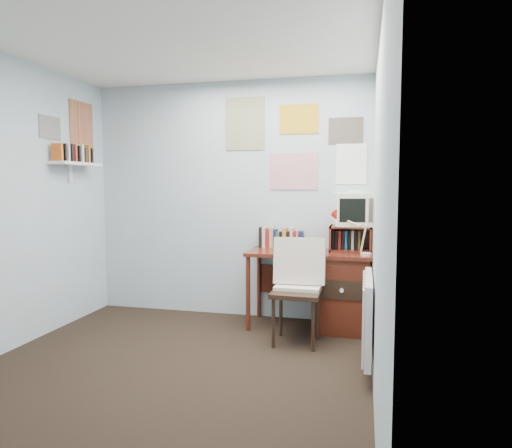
% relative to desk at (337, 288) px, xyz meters
% --- Properties ---
extents(ground, '(3.50, 3.50, 0.00)m').
position_rel_desk_xyz_m(ground, '(-1.17, -1.48, -0.41)').
color(ground, black).
rests_on(ground, ground).
extents(back_wall, '(3.00, 0.02, 2.50)m').
position_rel_desk_xyz_m(back_wall, '(-1.17, 0.27, 0.84)').
color(back_wall, '#A1B0B8').
rests_on(back_wall, ground).
extents(right_wall, '(0.02, 3.50, 2.50)m').
position_rel_desk_xyz_m(right_wall, '(0.33, -1.48, 0.84)').
color(right_wall, '#A1B0B8').
rests_on(right_wall, ground).
extents(ceiling, '(3.00, 3.50, 0.02)m').
position_rel_desk_xyz_m(ceiling, '(-1.17, -1.48, 2.09)').
color(ceiling, white).
rests_on(ceiling, back_wall).
extents(desk, '(1.20, 0.55, 0.76)m').
position_rel_desk_xyz_m(desk, '(0.00, 0.00, 0.00)').
color(desk, '#552013').
rests_on(desk, ground).
extents(desk_chair, '(0.47, 0.45, 0.91)m').
position_rel_desk_xyz_m(desk_chair, '(-0.33, -0.49, 0.05)').
color(desk_chair, black).
rests_on(desk_chair, ground).
extents(desk_lamp, '(0.29, 0.26, 0.36)m').
position_rel_desk_xyz_m(desk_lamp, '(0.27, -0.16, 0.54)').
color(desk_lamp, '#B7170C').
rests_on(desk_lamp, desk).
extents(tv_riser, '(0.40, 0.30, 0.25)m').
position_rel_desk_xyz_m(tv_riser, '(0.12, 0.11, 0.48)').
color(tv_riser, '#552013').
rests_on(tv_riser, desk).
extents(crt_tv, '(0.42, 0.39, 0.35)m').
position_rel_desk_xyz_m(crt_tv, '(0.15, 0.13, 0.78)').
color(crt_tv, '#F0E9C9').
rests_on(crt_tv, tv_riser).
extents(book_row, '(0.60, 0.14, 0.22)m').
position_rel_desk_xyz_m(book_row, '(-0.51, 0.18, 0.46)').
color(book_row, '#552013').
rests_on(book_row, desk).
extents(radiator, '(0.09, 0.80, 0.60)m').
position_rel_desk_xyz_m(radiator, '(0.29, -0.93, 0.01)').
color(radiator, white).
rests_on(radiator, right_wall).
extents(wall_shelf, '(0.20, 0.62, 0.24)m').
position_rel_desk_xyz_m(wall_shelf, '(-2.57, -0.38, 1.21)').
color(wall_shelf, white).
rests_on(wall_shelf, left_wall).
extents(posters_back, '(1.20, 0.01, 0.90)m').
position_rel_desk_xyz_m(posters_back, '(-0.47, 0.26, 1.44)').
color(posters_back, white).
rests_on(posters_back, back_wall).
extents(posters_left, '(0.01, 0.70, 0.60)m').
position_rel_desk_xyz_m(posters_left, '(-2.67, -0.38, 1.59)').
color(posters_left, white).
rests_on(posters_left, left_wall).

